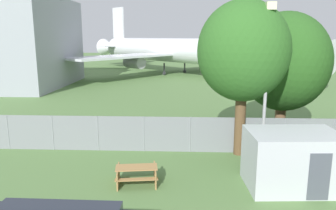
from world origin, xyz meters
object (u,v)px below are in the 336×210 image
at_px(airplane, 181,51).
at_px(portable_cabin, 292,160).
at_px(tree_left_of_cabin, 243,52).
at_px(tree_behind_benches, 284,62).
at_px(picnic_bench_near_cabin, 137,173).

relative_size(airplane, portable_cabin, 9.54).
distance_m(tree_left_of_cabin, tree_behind_benches, 4.84).
bearing_deg(airplane, tree_left_of_cabin, -39.41).
bearing_deg(airplane, tree_behind_benches, -33.58).
height_order(portable_cabin, picnic_bench_near_cabin, portable_cabin).
bearing_deg(picnic_bench_near_cabin, tree_behind_benches, 42.31).
xyz_separation_m(airplane, picnic_bench_near_cabin, (-1.59, -41.09, -3.44)).
distance_m(portable_cabin, tree_left_of_cabin, 5.99).
height_order(picnic_bench_near_cabin, tree_left_of_cabin, tree_left_of_cabin).
relative_size(portable_cabin, tree_behind_benches, 0.50).
bearing_deg(tree_left_of_cabin, tree_behind_benches, 48.41).
bearing_deg(picnic_bench_near_cabin, tree_left_of_cabin, 37.71).
distance_m(portable_cabin, picnic_bench_near_cabin, 6.59).
xyz_separation_m(portable_cabin, picnic_bench_near_cabin, (-6.55, 0.02, -0.73)).
bearing_deg(portable_cabin, tree_left_of_cabin, 108.06).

